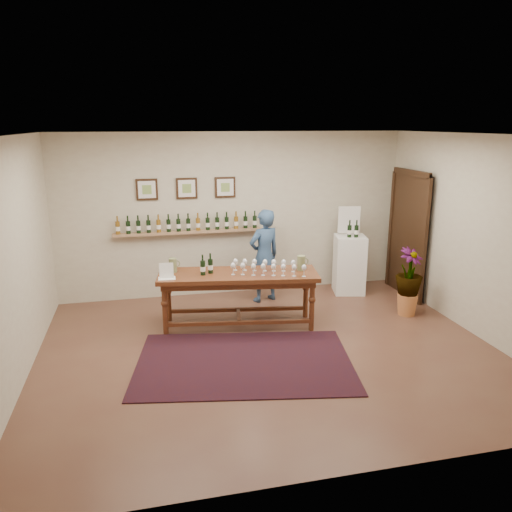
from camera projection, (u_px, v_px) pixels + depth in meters
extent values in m
plane|color=brown|center=(270.00, 351.00, 6.64)|extent=(6.00, 6.00, 0.00)
plane|color=beige|center=(234.00, 215.00, 8.63)|extent=(6.00, 0.00, 6.00)
plane|color=beige|center=(350.00, 325.00, 3.92)|extent=(6.00, 0.00, 6.00)
plane|color=beige|center=(13.00, 264.00, 5.62)|extent=(0.00, 5.00, 5.00)
plane|color=beige|center=(479.00, 237.00, 6.93)|extent=(0.00, 5.00, 5.00)
plane|color=beige|center=(271.00, 135.00, 5.91)|extent=(6.00, 6.00, 0.00)
cube|color=tan|center=(189.00, 232.00, 8.44)|extent=(2.50, 0.16, 0.04)
cube|color=black|center=(410.00, 236.00, 8.61)|extent=(0.10, 1.00, 2.10)
cube|color=black|center=(407.00, 236.00, 8.60)|extent=(0.04, 1.12, 2.22)
cube|color=black|center=(147.00, 189.00, 8.17)|extent=(0.35, 0.03, 0.35)
cube|color=white|center=(147.00, 190.00, 8.15)|extent=(0.28, 0.01, 0.28)
cube|color=#82A150|center=(147.00, 190.00, 8.15)|extent=(0.15, 0.00, 0.15)
cube|color=black|center=(187.00, 188.00, 8.31)|extent=(0.35, 0.03, 0.35)
cube|color=white|center=(187.00, 188.00, 8.29)|extent=(0.28, 0.01, 0.28)
cube|color=#82A150|center=(187.00, 189.00, 8.29)|extent=(0.15, 0.00, 0.15)
cube|color=black|center=(225.00, 187.00, 8.45)|extent=(0.35, 0.03, 0.35)
cube|color=white|center=(225.00, 187.00, 8.43)|extent=(0.28, 0.01, 0.28)
cube|color=#82A150|center=(225.00, 187.00, 8.43)|extent=(0.15, 0.00, 0.15)
cube|color=#48140D|center=(244.00, 362.00, 6.31)|extent=(2.97, 2.25, 0.01)
cube|color=#4C2913|center=(238.00, 275.00, 7.28)|extent=(2.40, 1.09, 0.06)
cube|color=#4C2913|center=(238.00, 280.00, 7.30)|extent=(2.26, 0.94, 0.11)
cylinder|color=#4C2913|center=(165.00, 310.00, 7.06)|extent=(0.08, 0.08, 0.76)
cylinder|color=#4C2913|center=(312.00, 306.00, 7.20)|extent=(0.08, 0.08, 0.76)
cylinder|color=#4C2913|center=(169.00, 297.00, 7.56)|extent=(0.08, 0.08, 0.76)
cylinder|color=#4C2913|center=(306.00, 294.00, 7.71)|extent=(0.08, 0.08, 0.76)
cube|color=#4C2913|center=(239.00, 323.00, 7.19)|extent=(2.09, 0.38, 0.05)
cube|color=#4C2913|center=(238.00, 310.00, 7.70)|extent=(2.09, 0.38, 0.05)
cube|color=#4C2913|center=(239.00, 316.00, 7.44)|extent=(0.13, 0.53, 0.05)
cube|color=white|center=(166.00, 271.00, 7.00)|extent=(0.25, 0.19, 0.22)
cube|color=white|center=(349.00, 264.00, 8.82)|extent=(0.61, 0.61, 1.03)
cube|color=white|center=(349.00, 220.00, 8.74)|extent=(0.38, 0.10, 0.53)
cone|color=#C77842|center=(407.00, 304.00, 7.85)|extent=(0.32, 0.32, 0.34)
imported|color=#1D3E19|center=(409.00, 276.00, 7.73)|extent=(0.66, 0.66, 0.59)
imported|color=#324F76|center=(264.00, 256.00, 8.33)|extent=(0.67, 0.55, 1.57)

